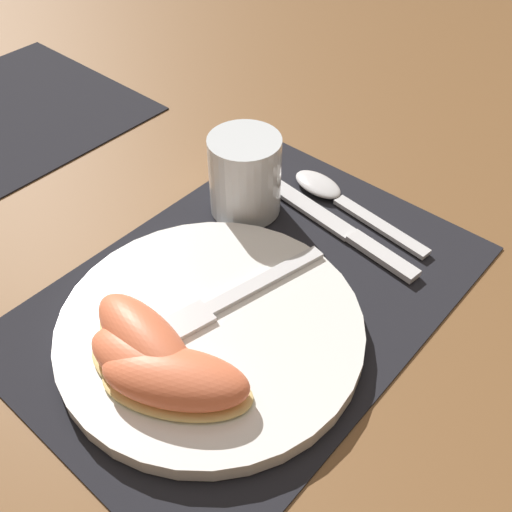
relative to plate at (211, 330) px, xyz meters
name	(u,v)px	position (x,y,z in m)	size (l,w,h in m)	color
ground_plane	(250,295)	(0.06, 0.01, -0.01)	(3.00, 3.00, 0.00)	brown
placemat	(250,294)	(0.06, 0.01, -0.01)	(0.43, 0.30, 0.00)	black
plate	(211,330)	(0.00, 0.00, 0.00)	(0.26, 0.26, 0.02)	white
juice_glass	(245,179)	(0.15, 0.09, 0.03)	(0.07, 0.07, 0.09)	silver
knife	(340,228)	(0.19, 0.00, -0.01)	(0.04, 0.20, 0.01)	silver
spoon	(334,195)	(0.22, 0.03, 0.00)	(0.04, 0.18, 0.01)	silver
fork	(216,306)	(0.02, 0.01, 0.01)	(0.20, 0.06, 0.00)	silver
citrus_wedge_0	(145,342)	(-0.06, 0.02, 0.02)	(0.07, 0.13, 0.04)	#F4DB84
citrus_wedge_1	(154,367)	(-0.07, -0.01, 0.02)	(0.08, 0.13, 0.03)	#F4DB84
citrus_wedge_2	(176,380)	(-0.06, -0.03, 0.02)	(0.11, 0.13, 0.03)	#F4DB84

